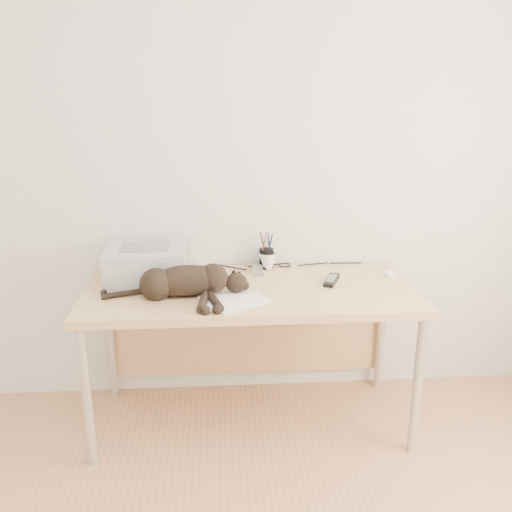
{
  "coord_description": "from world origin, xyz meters",
  "views": [
    {
      "loc": [
        -0.15,
        -1.17,
        1.72
      ],
      "look_at": [
        0.02,
        1.34,
        0.92
      ],
      "focal_mm": 40.0,
      "sensor_mm": 36.0,
      "label": 1
    }
  ],
  "objects": [
    {
      "name": "wall_back",
      "position": [
        0.0,
        1.75,
        1.3
      ],
      "size": [
        3.5,
        0.0,
        3.5
      ],
      "primitive_type": "plane",
      "rotation": [
        1.57,
        0.0,
        0.0
      ],
      "color": "silver",
      "rests_on": "floor"
    },
    {
      "name": "desk",
      "position": [
        0.0,
        1.48,
        0.61
      ],
      "size": [
        1.6,
        0.7,
        0.74
      ],
      "color": "#D6B27D",
      "rests_on": "floor"
    },
    {
      "name": "printer",
      "position": [
        -0.51,
        1.52,
        0.83
      ],
      "size": [
        0.39,
        0.34,
        0.18
      ],
      "color": "#AFAFB4",
      "rests_on": "desk"
    },
    {
      "name": "papers",
      "position": [
        -0.08,
        1.22,
        0.74
      ],
      "size": [
        0.35,
        0.3,
        0.01
      ],
      "color": "white",
      "rests_on": "desk"
    },
    {
      "name": "cat",
      "position": [
        -0.32,
        1.3,
        0.81
      ],
      "size": [
        0.68,
        0.32,
        0.15
      ],
      "rotation": [
        0.0,
        0.0,
        0.11
      ],
      "color": "black",
      "rests_on": "desk"
    },
    {
      "name": "mug",
      "position": [
        0.1,
        1.67,
        0.78
      ],
      "size": [
        0.13,
        0.13,
        0.09
      ],
      "primitive_type": "imported",
      "rotation": [
        0.0,
        0.0,
        0.81
      ],
      "color": "white",
      "rests_on": "desk"
    },
    {
      "name": "pen_cup",
      "position": [
        0.1,
        1.68,
        0.79
      ],
      "size": [
        0.08,
        0.08,
        0.19
      ],
      "color": "black",
      "rests_on": "desk"
    },
    {
      "name": "remote_grey",
      "position": [
        0.05,
        1.64,
        0.75
      ],
      "size": [
        0.06,
        0.2,
        0.02
      ],
      "primitive_type": "cube",
      "rotation": [
        0.0,
        0.0,
        -0.05
      ],
      "color": "slate",
      "rests_on": "desk"
    },
    {
      "name": "remote_black",
      "position": [
        0.4,
        1.44,
        0.75
      ],
      "size": [
        0.11,
        0.18,
        0.02
      ],
      "primitive_type": "cube",
      "rotation": [
        0.0,
        0.0,
        -0.4
      ],
      "color": "black",
      "rests_on": "desk"
    },
    {
      "name": "mouse",
      "position": [
        0.72,
        1.52,
        0.76
      ],
      "size": [
        0.06,
        0.1,
        0.03
      ],
      "primitive_type": "ellipsoid",
      "rotation": [
        0.0,
        0.0,
        0.05
      ],
      "color": "white",
      "rests_on": "desk"
    },
    {
      "name": "cable_tangle",
      "position": [
        0.0,
        1.7,
        0.75
      ],
      "size": [
        1.36,
        0.07,
        0.01
      ],
      "primitive_type": null,
      "color": "black",
      "rests_on": "desk"
    }
  ]
}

